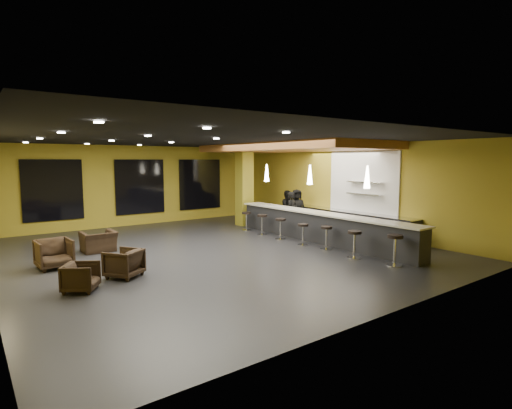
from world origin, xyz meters
TOP-DOWN VIEW (x-y plane):
  - floor at (0.00, 0.00)m, footprint 12.00×13.00m
  - ceiling at (0.00, 0.00)m, footprint 12.00×13.00m
  - wall_back at (0.00, 6.55)m, footprint 12.00×0.10m
  - wall_front at (0.00, -6.55)m, footprint 12.00×0.10m
  - wall_right at (6.05, 0.00)m, footprint 0.10×13.00m
  - wood_soffit at (4.00, 1.00)m, footprint 3.60×8.00m
  - window_left at (-3.50, 6.44)m, footprint 2.20×0.06m
  - window_center at (0.00, 6.44)m, footprint 2.20×0.06m
  - window_right at (3.00, 6.44)m, footprint 2.20×0.06m
  - tile_backsplash at (5.96, -1.00)m, footprint 0.06×3.20m
  - bar_counter at (3.65, -1.00)m, footprint 0.60×8.00m
  - bar_top at (3.65, -1.00)m, footprint 0.78×8.10m
  - prep_counter at (5.65, -0.50)m, footprint 0.70×6.00m
  - prep_top at (5.65, -0.50)m, footprint 0.72×6.00m
  - wall_shelf_lower at (5.82, -1.20)m, footprint 0.30×1.50m
  - wall_shelf_upper at (5.82, -1.20)m, footprint 0.30×1.50m
  - column at (3.65, 3.60)m, footprint 0.60×0.60m
  - pendant_0 at (3.65, -3.00)m, footprint 0.20×0.20m
  - pendant_1 at (3.65, -0.50)m, footprint 0.20×0.20m
  - pendant_2 at (3.65, 2.00)m, footprint 0.20×0.20m
  - staff_a at (4.41, 1.29)m, footprint 0.66×0.53m
  - staff_b at (5.15, 2.39)m, footprint 0.79×0.64m
  - staff_c at (5.13, 1.79)m, footprint 0.94×0.79m
  - armchair_a at (-4.39, -1.69)m, footprint 0.94×0.93m
  - armchair_b at (-3.28, -1.20)m, footprint 1.05×1.06m
  - armchair_c at (-4.50, 0.72)m, footprint 0.90×0.92m
  - armchair_d at (-3.02, 2.02)m, footprint 1.01×0.88m
  - bar_stool_0 at (2.97, -4.52)m, footprint 0.43×0.43m
  - bar_stool_1 at (2.75, -3.32)m, footprint 0.41×0.41m
  - bar_stool_2 at (2.95, -2.01)m, footprint 0.38×0.38m
  - bar_stool_3 at (2.81, -1.08)m, footprint 0.37×0.37m
  - bar_stool_4 at (2.82, 0.12)m, footprint 0.39×0.39m
  - bar_stool_5 at (2.85, 1.25)m, footprint 0.40×0.40m
  - bar_stool_6 at (2.91, 2.38)m, footprint 0.39×0.39m

SIDE VIEW (x-z plane):
  - floor at x=0.00m, z-range -0.10..0.00m
  - armchair_a at x=-4.39m, z-range 0.00..0.62m
  - armchair_d at x=-3.02m, z-range 0.00..0.64m
  - armchair_b at x=-3.28m, z-range 0.00..0.70m
  - armchair_c at x=-4.50m, z-range 0.00..0.78m
  - prep_counter at x=5.65m, z-range 0.00..0.86m
  - bar_stool_3 at x=2.81m, z-range 0.10..0.83m
  - bar_stool_2 at x=2.95m, z-range 0.11..0.87m
  - bar_stool_6 at x=2.91m, z-range 0.11..0.87m
  - bar_stool_4 at x=2.82m, z-range 0.11..0.88m
  - bar_counter at x=3.65m, z-range 0.00..1.00m
  - bar_stool_5 at x=2.85m, z-range 0.11..0.90m
  - bar_stool_1 at x=2.75m, z-range 0.11..0.93m
  - bar_stool_0 at x=2.97m, z-range 0.12..0.98m
  - staff_b at x=5.15m, z-range 0.00..1.55m
  - staff_a at x=4.41m, z-range 0.00..1.59m
  - staff_c at x=5.13m, z-range 0.00..1.63m
  - prep_top at x=5.65m, z-range 0.87..0.90m
  - bar_top at x=3.65m, z-range 1.00..1.05m
  - wall_shelf_lower at x=5.82m, z-range 1.59..1.61m
  - window_left at x=-3.50m, z-range 0.50..2.90m
  - window_center at x=0.00m, z-range 0.50..2.90m
  - window_right at x=3.00m, z-range 0.50..2.90m
  - wall_back at x=0.00m, z-range 0.00..3.50m
  - wall_front at x=0.00m, z-range 0.00..3.50m
  - wall_right at x=6.05m, z-range 0.00..3.50m
  - column at x=3.65m, z-range 0.00..3.50m
  - tile_backsplash at x=5.96m, z-range 0.80..3.20m
  - wall_shelf_upper at x=5.82m, z-range 2.03..2.06m
  - pendant_0 at x=3.65m, z-range 2.00..2.70m
  - pendant_1 at x=3.65m, z-range 2.00..2.70m
  - pendant_2 at x=3.65m, z-range 2.00..2.70m
  - wood_soffit at x=4.00m, z-range 3.22..3.50m
  - ceiling at x=0.00m, z-range 3.50..3.60m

